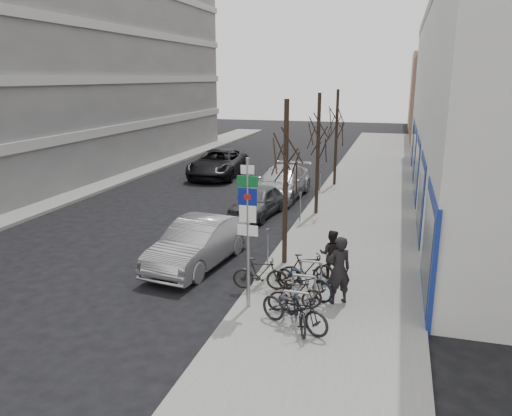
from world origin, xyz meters
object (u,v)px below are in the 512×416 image
Objects in this scene: tree_near at (286,144)px; meter_front at (268,244)px; tree_mid at (319,125)px; tree_far at (337,115)px; highway_sign_pole at (248,224)px; meter_back at (320,179)px; bike_far_inner at (306,269)px; parked_car_back at (281,183)px; lane_car at (218,163)px; bike_near_left at (300,307)px; bike_mid_curb at (304,276)px; pedestrian_far at (331,254)px; bike_far_curb at (295,306)px; bike_rack at (304,286)px; parked_car_front at (198,243)px; bike_mid_inner at (260,273)px; meter_mid at (300,204)px; parked_car_mid at (258,201)px; pedestrian_near at (339,270)px; bike_near_right at (295,294)px.

meter_front is at bearing -131.99° from tree_near.
tree_mid is 6.50m from tree_far.
meter_back is (-0.25, 14.01, -1.54)m from highway_sign_pole.
parked_car_back reaches higher than bike_far_inner.
lane_car is at bearing 171.64° from tree_far.
bike_near_left is 1.81m from bike_mid_curb.
pedestrian_far reaches higher than bike_mid_curb.
tree_far is 4.33× the size of meter_back.
meter_front is 0.65× the size of bike_mid_curb.
tree_near is 13.00m from tree_far.
tree_far is 2.78× the size of bike_far_curb.
lane_car reaches higher than bike_rack.
tree_mid is 1.16× the size of parked_car_front.
lane_car is (-7.31, 16.43, 0.20)m from bike_mid_inner.
bike_mid_curb is (1.56, -7.43, -0.17)m from meter_mid.
meter_back reaches higher than parked_car_mid.
pedestrian_near is (4.66, -8.45, 0.42)m from parked_car_mid.
tree_far is 1.38× the size of parked_car_mid.
tree_near reaches higher than bike_mid_inner.
bike_far_inner reaches higher than bike_near_right.
tree_near is 3.29× the size of bike_far_inner.
meter_front is at bearing -72.52° from pedestrian_near.
tree_far reaches higher than lane_car.
meter_front is 0.76× the size of bike_far_inner.
tree_near is 1.00× the size of tree_mid.
meter_mid is at bearing 34.33° from bike_far_curb.
tree_mid reaches higher than meter_back.
bike_rack is 1.19× the size of pedestrian_near.
tree_far reaches higher than bike_mid_inner.
parked_car_back reaches higher than bike_near_left.
parked_car_mid reaches higher than bike_rack.
bike_far_inner is 1.08× the size of pedestrian_far.
parked_car_front is at bearing 33.13° from bike_near_right.
bike_mid_curb is (1.11, -8.93, -3.36)m from tree_mid.
pedestrian_near is at bearing -152.54° from bike_far_inner.
parked_car_mid is 0.66× the size of lane_car.
tree_far is 17.61m from bike_near_left.
tree_far is 3.29× the size of bike_far_inner.
meter_mid is at bearing -93.22° from tree_far.
bike_mid_inner is at bearing 157.81° from bike_rack.
tree_mid reaches higher than bike_mid_curb.
tree_near is at bearing 86.74° from highway_sign_pole.
highway_sign_pole reaches higher than bike_mid_curb.
pedestrian_far is at bearing -65.48° from parked_car_back.
tree_near is at bearing -90.00° from tree_mid.
pedestrian_far is (0.42, 3.47, 0.17)m from bike_far_curb.
bike_far_inner is (1.24, 0.64, 0.02)m from bike_mid_inner.
bike_far_curb is (1.69, -9.35, -0.16)m from meter_mid.
bike_mid_curb is (1.56, -12.93, -0.17)m from meter_back.
highway_sign_pole is 2.72× the size of pedestrian_far.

